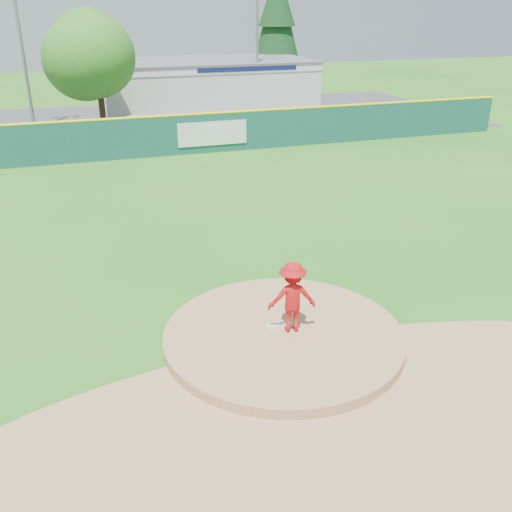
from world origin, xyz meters
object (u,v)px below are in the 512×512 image
object	(u,v)px
light_pole_left	(18,23)
light_pole_right	(257,28)
conifer_tree	(277,24)
deciduous_tree	(96,52)
van	(145,127)
pool_building_grp	(206,83)
pitcher	(292,297)

from	to	relation	value
light_pole_left	light_pole_right	size ratio (longest dim) A/B	1.10
light_pole_right	conifer_tree	bearing A→B (deg)	60.26
deciduous_tree	light_pole_right	world-z (taller)	light_pole_right
van	conifer_tree	distance (m)	19.34
pool_building_grp	light_pole_left	bearing A→B (deg)	-157.40
pitcher	light_pole_left	xyz separation A→B (m)	(-6.21, 26.97, 4.96)
van	pool_building_grp	xyz separation A→B (m)	(5.88, 9.57, 1.01)
light_pole_left	light_pole_right	bearing A→B (deg)	7.59
pool_building_grp	conifer_tree	size ratio (longest dim) A/B	1.60
van	light_pole_right	distance (m)	12.08
van	light_pole_left	world-z (taller)	light_pole_left
conifer_tree	light_pole_left	size ratio (longest dim) A/B	0.86
light_pole_right	light_pole_left	bearing A→B (deg)	-172.41
pitcher	light_pole_right	xyz separation A→B (m)	(8.79, 28.97, 4.45)
pitcher	light_pole_left	distance (m)	28.12
pool_building_grp	deciduous_tree	bearing A→B (deg)	-138.84
light_pole_left	pool_building_grp	bearing A→B (deg)	22.60
light_pole_right	pool_building_grp	bearing A→B (deg)	135.05
pitcher	van	world-z (taller)	pitcher
deciduous_tree	conifer_tree	world-z (taller)	conifer_tree
van	light_pole_right	size ratio (longest dim) A/B	0.46
pool_building_grp	deciduous_tree	distance (m)	11.01
pool_building_grp	conifer_tree	world-z (taller)	conifer_tree
van	pool_building_grp	size ratio (longest dim) A/B	0.30
light_pole_left	light_pole_right	distance (m)	15.14
deciduous_tree	light_pole_right	size ratio (longest dim) A/B	0.74
pitcher	pool_building_grp	distance (m)	32.49
conifer_tree	light_pole_right	world-z (taller)	light_pole_right
deciduous_tree	light_pole_right	xyz separation A→B (m)	(11.00, 4.00, 0.99)
van	light_pole_left	xyz separation A→B (m)	(-6.12, 4.57, 5.40)
pitcher	light_pole_right	size ratio (longest dim) A/B	0.17
conifer_tree	pool_building_grp	bearing A→B (deg)	-150.22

